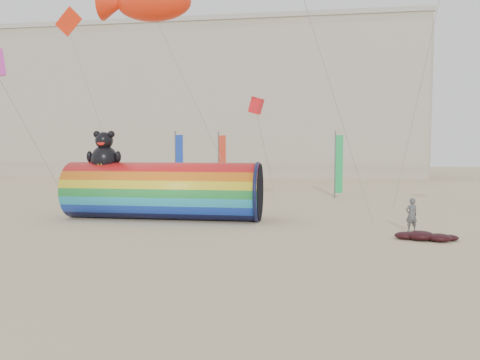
# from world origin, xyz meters

# --- Properties ---
(ground) EXTENTS (160.00, 160.00, 0.00)m
(ground) POSITION_xyz_m (0.00, 0.00, 0.00)
(ground) COLOR #CCB58C
(ground) RESTS_ON ground
(hotel_building) EXTENTS (60.40, 15.40, 20.60)m
(hotel_building) POSITION_xyz_m (-12.00, 45.95, 10.31)
(hotel_building) COLOR #B7AD99
(hotel_building) RESTS_ON ground
(windsock_assembly) EXTENTS (10.75, 3.27, 4.95)m
(windsock_assembly) POSITION_xyz_m (-4.22, 4.28, 1.64)
(windsock_assembly) COLOR red
(windsock_assembly) RESTS_ON ground
(kite_handler) EXTENTS (0.68, 0.56, 1.59)m
(kite_handler) POSITION_xyz_m (8.50, 2.17, 0.80)
(kite_handler) COLOR #4C4F52
(kite_handler) RESTS_ON ground
(fabric_bundle) EXTENTS (2.62, 1.35, 0.41)m
(fabric_bundle) POSITION_xyz_m (8.69, 0.21, 0.17)
(fabric_bundle) COLOR #370A0E
(fabric_bundle) RESTS_ON ground
(festival_banners) EXTENTS (12.70, 2.67, 5.20)m
(festival_banners) POSITION_xyz_m (-1.14, 15.53, 2.64)
(festival_banners) COLOR #59595E
(festival_banners) RESTS_ON ground
(flying_kites) EXTENTS (26.45, 10.08, 7.75)m
(flying_kites) POSITION_xyz_m (-1.74, 3.33, 11.09)
(flying_kites) COLOR #1E90D8
(flying_kites) RESTS_ON ground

